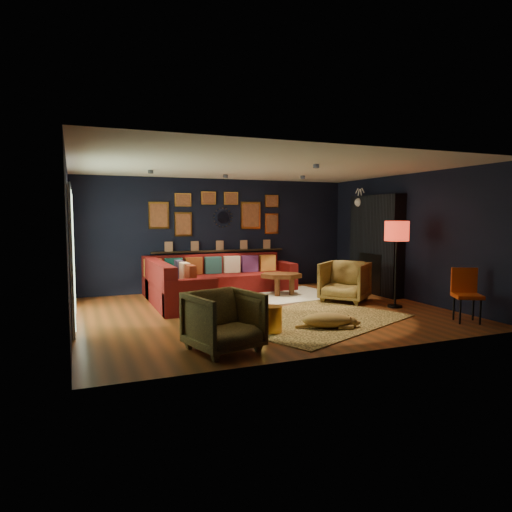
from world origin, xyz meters
name	(u,v)px	position (x,y,z in m)	size (l,w,h in m)	color
floor	(264,311)	(0.00, 0.00, 0.00)	(6.50, 6.50, 0.00)	brown
room_walls	(264,224)	(0.00, 0.00, 1.59)	(6.50, 6.50, 6.50)	black
sectional	(205,282)	(-0.61, 1.81, 0.32)	(3.41, 2.69, 0.86)	maroon
ledge	(220,251)	(0.00, 2.68, 0.92)	(3.20, 0.12, 0.04)	black
gallery_wall	(218,213)	(-0.01, 2.72, 1.81)	(3.15, 0.04, 1.02)	gold
sunburst_mirror	(223,218)	(0.10, 2.72, 1.70)	(0.47, 0.16, 0.47)	silver
fireplace	(376,248)	(3.09, 0.90, 1.02)	(0.31, 1.60, 2.20)	black
deer_head	(365,202)	(3.14, 1.40, 2.05)	(0.50, 0.28, 0.45)	white
sliding_door	(72,254)	(-3.22, 0.60, 1.10)	(0.06, 2.80, 2.20)	white
ceiling_spots	(248,173)	(0.00, 0.80, 2.56)	(3.30, 2.50, 0.06)	black
shag_rug	(283,296)	(1.00, 1.30, 0.02)	(2.29, 1.67, 0.03)	white
leopard_rug	(314,320)	(0.50, -0.96, 0.01)	(2.99, 2.14, 0.02)	#DDB35C
coffee_table	(281,278)	(1.00, 1.39, 0.40)	(1.11, 0.98, 0.46)	brown
pouf	(235,301)	(-0.49, 0.20, 0.19)	(0.47, 0.47, 0.31)	#A7281B
armchair_left	(224,318)	(-1.43, -2.05, 0.43)	(0.83, 0.78, 0.85)	gold
armchair_right	(345,280)	(1.89, 0.27, 0.45)	(0.87, 0.82, 0.90)	gold
gold_stool	(271,320)	(-0.50, -1.46, 0.20)	(0.32, 0.32, 0.40)	gold
orange_chair	(466,290)	(2.78, -1.95, 0.52)	(0.56, 0.56, 0.88)	black
floor_lamp	(397,235)	(2.47, -0.57, 1.38)	(0.45, 0.45, 1.64)	black
dog	(327,317)	(0.40, -1.54, 0.18)	(1.04, 0.51, 0.33)	tan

